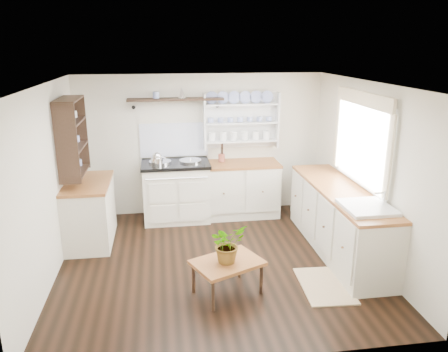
# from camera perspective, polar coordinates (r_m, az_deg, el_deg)

# --- Properties ---
(floor) EXTENTS (4.00, 3.80, 0.01)m
(floor) POSITION_cam_1_polar(r_m,az_deg,el_deg) (5.85, -1.03, -11.14)
(floor) COLOR black
(floor) RESTS_ON ground
(wall_back) EXTENTS (4.00, 0.02, 2.30)m
(wall_back) POSITION_cam_1_polar(r_m,az_deg,el_deg) (7.23, -3.01, 4.09)
(wall_back) COLOR beige
(wall_back) RESTS_ON ground
(wall_right) EXTENTS (0.02, 3.80, 2.30)m
(wall_right) POSITION_cam_1_polar(r_m,az_deg,el_deg) (5.98, 18.27, 0.52)
(wall_right) COLOR beige
(wall_right) RESTS_ON ground
(wall_left) EXTENTS (0.02, 3.80, 2.30)m
(wall_left) POSITION_cam_1_polar(r_m,az_deg,el_deg) (5.54, -22.10, -1.18)
(wall_left) COLOR beige
(wall_left) RESTS_ON ground
(ceiling) EXTENTS (4.00, 3.80, 0.01)m
(ceiling) POSITION_cam_1_polar(r_m,az_deg,el_deg) (5.18, -1.16, 11.92)
(ceiling) COLOR white
(ceiling) RESTS_ON wall_back
(window) EXTENTS (0.08, 1.55, 1.22)m
(window) POSITION_cam_1_polar(r_m,az_deg,el_deg) (6.00, 17.57, 4.71)
(window) COLOR white
(window) RESTS_ON wall_right
(aga_cooker) EXTENTS (1.07, 0.74, 0.99)m
(aga_cooker) POSITION_cam_1_polar(r_m,az_deg,el_deg) (7.07, -6.25, -1.88)
(aga_cooker) COLOR #EFE7CF
(aga_cooker) RESTS_ON floor
(back_cabinets) EXTENTS (1.27, 0.63, 0.90)m
(back_cabinets) POSITION_cam_1_polar(r_m,az_deg,el_deg) (7.21, 2.06, -1.63)
(back_cabinets) COLOR beige
(back_cabinets) RESTS_ON floor
(right_cabinets) EXTENTS (0.62, 2.43, 0.90)m
(right_cabinets) POSITION_cam_1_polar(r_m,az_deg,el_deg) (6.17, 14.76, -5.49)
(right_cabinets) COLOR beige
(right_cabinets) RESTS_ON floor
(belfast_sink) EXTENTS (0.55, 0.60, 0.45)m
(belfast_sink) POSITION_cam_1_polar(r_m,az_deg,el_deg) (5.41, 18.08, -5.08)
(belfast_sink) COLOR white
(belfast_sink) RESTS_ON right_cabinets
(left_cabinets) EXTENTS (0.62, 1.13, 0.90)m
(left_cabinets) POSITION_cam_1_polar(r_m,az_deg,el_deg) (6.53, -17.11, -4.42)
(left_cabinets) COLOR beige
(left_cabinets) RESTS_ON floor
(plate_rack) EXTENTS (1.20, 0.22, 0.90)m
(plate_rack) POSITION_cam_1_polar(r_m,az_deg,el_deg) (7.21, 2.16, 7.34)
(plate_rack) COLOR white
(plate_rack) RESTS_ON wall_back
(high_shelf) EXTENTS (1.50, 0.29, 0.16)m
(high_shelf) POSITION_cam_1_polar(r_m,az_deg,el_deg) (6.96, -6.34, 9.85)
(high_shelf) COLOR black
(high_shelf) RESTS_ON wall_back
(left_shelving) EXTENTS (0.28, 0.80, 1.05)m
(left_shelving) POSITION_cam_1_polar(r_m,az_deg,el_deg) (6.26, -19.24, 4.90)
(left_shelving) COLOR black
(left_shelving) RESTS_ON wall_left
(kettle) EXTENTS (0.18, 0.18, 0.22)m
(kettle) POSITION_cam_1_polar(r_m,az_deg,el_deg) (6.79, -8.72, 2.12)
(kettle) COLOR silver
(kettle) RESTS_ON aga_cooker
(utensil_crock) EXTENTS (0.11, 0.11, 0.12)m
(utensil_crock) POSITION_cam_1_polar(r_m,az_deg,el_deg) (7.10, -0.32, 2.38)
(utensil_crock) COLOR brown
(utensil_crock) RESTS_ON back_cabinets
(center_table) EXTENTS (0.90, 0.79, 0.40)m
(center_table) POSITION_cam_1_polar(r_m,az_deg,el_deg) (5.03, 0.44, -11.53)
(center_table) COLOR brown
(center_table) RESTS_ON floor
(potted_plant) EXTENTS (0.51, 0.49, 0.44)m
(potted_plant) POSITION_cam_1_polar(r_m,az_deg,el_deg) (4.90, 0.45, -8.79)
(potted_plant) COLOR #3F7233
(potted_plant) RESTS_ON center_table
(floor_rug) EXTENTS (0.59, 0.88, 0.02)m
(floor_rug) POSITION_cam_1_polar(r_m,az_deg,el_deg) (5.45, 12.99, -13.76)
(floor_rug) COLOR #9B7A5A
(floor_rug) RESTS_ON floor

